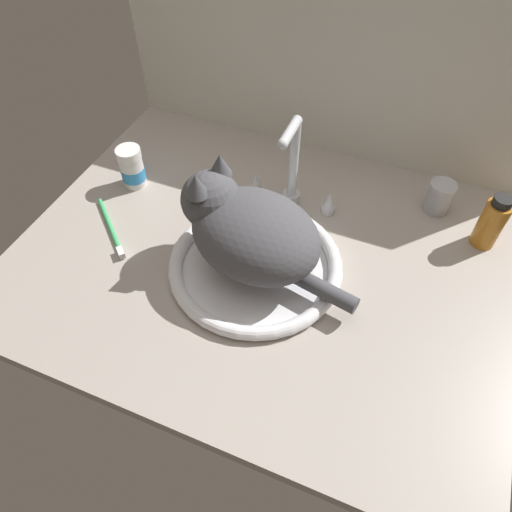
% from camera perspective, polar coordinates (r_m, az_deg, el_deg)
% --- Properties ---
extents(countertop, '(1.01, 0.78, 0.03)m').
position_cam_1_polar(countertop, '(0.99, 0.82, -0.38)').
color(countertop, '#ADA399').
rests_on(countertop, ground).
extents(backsplash_wall, '(1.01, 0.02, 0.44)m').
position_cam_1_polar(backsplash_wall, '(1.17, 8.80, 20.59)').
color(backsplash_wall, silver).
rests_on(backsplash_wall, ground).
extents(sink_basin, '(0.35, 0.35, 0.03)m').
position_cam_1_polar(sink_basin, '(0.95, 0.00, -1.09)').
color(sink_basin, white).
rests_on(sink_basin, countertop).
extents(faucet, '(0.20, 0.11, 0.23)m').
position_cam_1_polar(faucet, '(1.03, 4.42, 9.87)').
color(faucet, silver).
rests_on(faucet, countertop).
extents(cat, '(0.38, 0.25, 0.19)m').
position_cam_1_polar(cat, '(0.89, -1.19, 3.37)').
color(cat, '#4C4C51').
rests_on(cat, sink_basin).
extents(metal_jar, '(0.06, 0.06, 0.07)m').
position_cam_1_polar(metal_jar, '(1.13, 21.28, 6.67)').
color(metal_jar, '#B2B5BA').
rests_on(metal_jar, countertop).
extents(pill_bottle, '(0.06, 0.06, 0.10)m').
position_cam_1_polar(pill_bottle, '(1.15, -14.74, 10.20)').
color(pill_bottle, white).
rests_on(pill_bottle, countertop).
extents(amber_bottle, '(0.05, 0.05, 0.13)m').
position_cam_1_polar(amber_bottle, '(1.07, 26.57, 3.65)').
color(amber_bottle, '#C67A23').
rests_on(amber_bottle, countertop).
extents(toothbrush, '(0.15, 0.14, 0.02)m').
position_cam_1_polar(toothbrush, '(1.07, -17.08, 3.15)').
color(toothbrush, '#3FB266').
rests_on(toothbrush, countertop).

